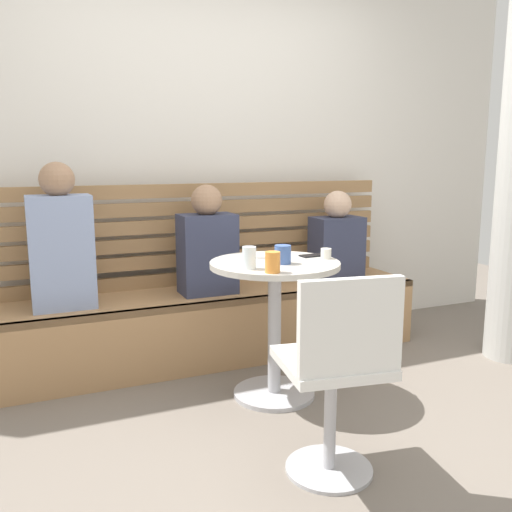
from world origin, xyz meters
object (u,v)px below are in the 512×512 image
object	(u,v)px
cup_mug_blue	(283,255)
plate_small	(259,255)
cup_tumbler_orange	(273,262)
white_chair	(338,369)
person_child_left	(337,240)
booth_bench	(216,324)
cafe_table	(275,303)
cup_water_clear	(249,258)
person_adult	(61,243)
cup_espresso_small	(326,254)
person_child_middle	(207,246)
phone_on_table	(313,255)

from	to	relation	value
cup_mug_blue	plate_small	bearing A→B (deg)	95.68
cup_mug_blue	cup_tumbler_orange	bearing A→B (deg)	-128.27
cup_tumbler_orange	plate_small	distance (m)	0.44
white_chair	person_child_left	xyz separation A→B (m)	(0.92, 1.50, 0.24)
booth_bench	cafe_table	size ratio (longest dim) A/B	3.65
cup_tumbler_orange	cup_mug_blue	xyz separation A→B (m)	(0.14, 0.18, -0.00)
white_chair	cup_mug_blue	size ratio (longest dim) A/B	8.95
white_chair	cup_water_clear	xyz separation A→B (m)	(-0.08, 0.69, 0.33)
cafe_table	cup_tumbler_orange	bearing A→B (deg)	-117.64
person_child_left	cup_tumbler_orange	distance (m)	1.33
cup_water_clear	person_adult	bearing A→B (deg)	136.40
booth_bench	cup_espresso_small	size ratio (longest dim) A/B	48.21
cup_tumbler_orange	cup_mug_blue	size ratio (longest dim) A/B	1.05
person_adult	cup_tumbler_orange	size ratio (longest dim) A/B	8.12
person_child_middle	phone_on_table	bearing A→B (deg)	-54.99
plate_small	cup_mug_blue	bearing A→B (deg)	-84.32
cafe_table	cup_tumbler_orange	world-z (taller)	cup_tumbler_orange
white_chair	cup_tumbler_orange	bearing A→B (deg)	91.56
cup_tumbler_orange	cup_espresso_small	world-z (taller)	cup_tumbler_orange
cup_water_clear	cup_mug_blue	xyz separation A→B (m)	(0.21, 0.06, -0.01)
cup_water_clear	phone_on_table	distance (m)	0.49
cup_mug_blue	plate_small	size ratio (longest dim) A/B	0.56
white_chair	cup_water_clear	bearing A→B (deg)	96.84
cup_water_clear	cup_tumbler_orange	world-z (taller)	cup_water_clear
person_child_middle	cup_tumbler_orange	distance (m)	0.90
person_child_middle	cup_water_clear	bearing A→B (deg)	-93.22
cup_espresso_small	booth_bench	bearing A→B (deg)	118.34
plate_small	person_child_middle	bearing A→B (deg)	106.63
cafe_table	plate_small	bearing A→B (deg)	94.13
person_adult	cup_water_clear	distance (m)	1.11
person_adult	cup_espresso_small	world-z (taller)	person_adult
booth_bench	person_child_left	distance (m)	1.02
cafe_table	cup_mug_blue	distance (m)	0.28
person_child_left	cup_tumbler_orange	xyz separation A→B (m)	(-0.93, -0.94, 0.08)
cup_water_clear	phone_on_table	xyz separation A→B (m)	(0.45, 0.18, -0.05)
cafe_table	white_chair	bearing A→B (deg)	-98.01
white_chair	cup_water_clear	size ratio (longest dim) A/B	7.73
cup_espresso_small	cup_mug_blue	world-z (taller)	cup_mug_blue
person_adult	person_child_middle	world-z (taller)	person_adult
booth_bench	cup_water_clear	distance (m)	0.99
booth_bench	cafe_table	xyz separation A→B (m)	(0.09, -0.68, 0.30)
phone_on_table	person_child_left	bearing A→B (deg)	-44.88
cup_mug_blue	booth_bench	bearing A→B (deg)	98.13
white_chair	cup_espresso_small	distance (m)	0.93
person_adult	person_child_left	xyz separation A→B (m)	(1.81, 0.05, -0.10)
person_adult	person_child_middle	xyz separation A→B (m)	(0.85, 0.00, -0.07)
booth_bench	cup_espresso_small	distance (m)	0.97
cafe_table	cup_mug_blue	bearing A→B (deg)	-80.45
cup_tumbler_orange	plate_small	xyz separation A→B (m)	(0.12, 0.42, -0.04)
plate_small	cup_tumbler_orange	bearing A→B (deg)	-105.55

